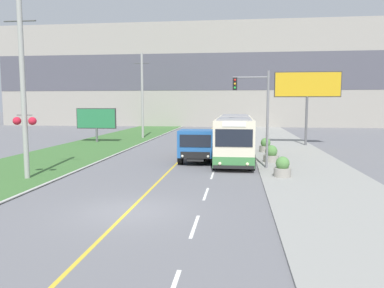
# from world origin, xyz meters

# --- Properties ---
(ground_plane) EXTENTS (300.00, 300.00, 0.00)m
(ground_plane) POSITION_xyz_m (0.00, 0.00, 0.00)
(ground_plane) COLOR slate
(sidewalk_right) EXTENTS (6.00, 140.00, 0.08)m
(sidewalk_right) POSITION_xyz_m (8.50, 0.00, 0.04)
(sidewalk_right) COLOR gray
(sidewalk_right) RESTS_ON ground_plane
(lane_marking_centre) EXTENTS (2.88, 140.00, 0.01)m
(lane_marking_centre) POSITION_xyz_m (0.32, 1.45, 0.00)
(lane_marking_centre) COLOR gold
(lane_marking_centre) RESTS_ON ground_plane
(apartment_block_background) EXTENTS (80.00, 8.04, 18.42)m
(apartment_block_background) POSITION_xyz_m (0.00, 56.56, 9.21)
(apartment_block_background) COLOR gray
(apartment_block_background) RESTS_ON ground_plane
(city_bus) EXTENTS (2.66, 12.22, 3.19)m
(city_bus) POSITION_xyz_m (3.96, 14.49, 1.62)
(city_bus) COLOR beige
(city_bus) RESTS_ON ground_plane
(dump_truck) EXTENTS (2.54, 6.57, 2.34)m
(dump_truck) POSITION_xyz_m (1.43, 12.60, 1.18)
(dump_truck) COLOR black
(dump_truck) RESTS_ON ground_plane
(utility_pole_near) EXTENTS (1.80, 0.44, 9.67)m
(utility_pole_near) POSITION_xyz_m (-7.40, 5.52, 4.58)
(utility_pole_near) COLOR #9E9E99
(utility_pole_near) RESTS_ON ground_plane
(utility_pole_far) EXTENTS (1.80, 0.28, 10.09)m
(utility_pole_far) POSITION_xyz_m (-7.17, 30.33, 5.10)
(utility_pole_far) COLOR #9E9E99
(utility_pole_far) RESTS_ON ground_plane
(traffic_light_mast) EXTENTS (2.28, 0.32, 6.17)m
(traffic_light_mast) POSITION_xyz_m (5.40, 10.18, 3.91)
(traffic_light_mast) COLOR slate
(traffic_light_mast) RESTS_ON ground_plane
(billboard_large) EXTENTS (6.32, 0.24, 7.21)m
(billboard_large) POSITION_xyz_m (10.85, 23.94, 5.71)
(billboard_large) COLOR #59595B
(billboard_large) RESTS_ON ground_plane
(billboard_small) EXTENTS (4.34, 0.24, 3.65)m
(billboard_small) POSITION_xyz_m (-10.84, 24.86, 2.48)
(billboard_small) COLOR #59595B
(billboard_small) RESTS_ON ground_plane
(planter_round_near) EXTENTS (0.96, 0.96, 1.13)m
(planter_round_near) POSITION_xyz_m (6.69, 7.41, 0.58)
(planter_round_near) COLOR gray
(planter_round_near) RESTS_ON sidewalk_right
(planter_round_second) EXTENTS (1.06, 1.06, 1.17)m
(planter_round_second) POSITION_xyz_m (6.54, 12.80, 0.59)
(planter_round_second) COLOR gray
(planter_round_second) RESTS_ON sidewalk_right
(planter_round_third) EXTENTS (1.02, 1.02, 1.18)m
(planter_round_third) POSITION_xyz_m (6.54, 18.19, 0.60)
(planter_round_third) COLOR gray
(planter_round_third) RESTS_ON sidewalk_right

